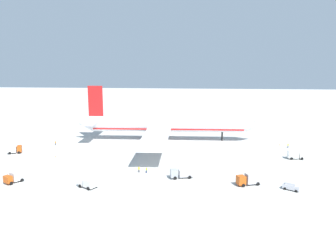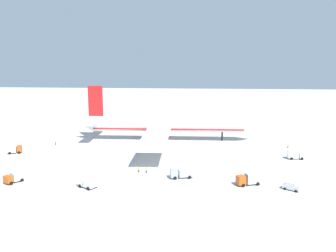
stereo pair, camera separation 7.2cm
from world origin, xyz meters
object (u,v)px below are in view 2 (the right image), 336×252
Objects in this scene: airliner at (164,125)px; service_van at (292,186)px; service_truck_2 at (296,154)px; service_truck_1 at (14,177)px; service_truck_3 at (15,149)px; ground_worker_2 at (55,143)px; traffic_cone_1 at (56,156)px; ground_worker_1 at (146,170)px; ground_worker_3 at (139,169)px; traffic_cone_2 at (279,145)px; service_truck_4 at (181,173)px; ground_worker_0 at (288,146)px; baggage_cart_0 at (254,123)px; traffic_cone_0 at (245,130)px; service_truck_0 at (250,179)px; service_truck_5 at (87,182)px.

airliner is 63.73m from service_van.
service_truck_1 is at bearing -159.84° from service_truck_2.
ground_worker_2 is at bearing 54.44° from service_truck_3.
traffic_cone_1 is (-70.57, 22.66, -0.76)m from service_van.
airliner is 42.51m from ground_worker_1.
traffic_cone_2 is at bearing 37.40° from ground_worker_3.
ground_worker_3 reaches higher than traffic_cone_2.
ground_worker_3 is at bearing -159.61° from service_truck_2.
service_truck_3 is (-49.95, -25.53, -5.03)m from airliner.
service_truck_4 is 3.93× the size of ground_worker_2.
service_van is 2.72× the size of ground_worker_1.
service_truck_3 reaches higher than ground_worker_0.
service_van is (27.51, -6.13, -0.38)m from service_truck_4.
service_truck_1 is 31.67m from service_truck_3.
service_truck_1 is at bearing -151.46° from ground_worker_0.
baggage_cart_0 is 18.02m from traffic_cone_0.
service_truck_3 is 9.35× the size of traffic_cone_1.
service_truck_4 is 1.48× the size of service_van.
ground_worker_0 is 1.05× the size of ground_worker_1.
service_truck_5 is at bearing -172.05° from service_truck_0.
airliner is at bearing 27.07° from service_truck_3.
baggage_cart_0 is at bearing 92.63° from service_truck_2.
service_van is 86.99m from ground_worker_2.
service_truck_4 is (-17.69, 3.53, -0.26)m from service_truck_0.
ground_worker_2 reaches higher than traffic_cone_2.
service_truck_0 is 47.46m from traffic_cone_2.
ground_worker_2 is 0.95× the size of ground_worker_3.
traffic_cone_0 is at bearing 106.92° from traffic_cone_2.
ground_worker_0 reaches higher than baggage_cart_0.
service_truck_1 is at bearing -148.81° from traffic_cone_2.
service_truck_2 is at bearing -87.79° from traffic_cone_2.
service_truck_2 is 0.81× the size of service_truck_4.
service_truck_2 reaches higher than ground_worker_1.
airliner is 51.69m from service_truck_2.
service_truck_5 is 3.07× the size of ground_worker_0.
service_truck_1 is at bearing -160.22° from ground_worker_3.
traffic_cone_2 is at bearing 120.92° from ground_worker_0.
service_truck_0 reaches higher than service_truck_1.
airliner reaches higher than traffic_cone_1.
service_truck_1 is 0.98× the size of service_truck_2.
service_truck_4 is at bearing -18.26° from ground_worker_1.
traffic_cone_0 is at bearing 57.80° from service_truck_5.
traffic_cone_2 is at bearing 67.93° from service_truck_0.
service_truck_0 is 3.93× the size of ground_worker_0.
service_truck_0 reaches higher than service_truck_4.
service_truck_3 is 46.58m from service_truck_5.
baggage_cart_0 is at bearing 95.12° from ground_worker_0.
ground_worker_0 is (37.71, 36.77, -0.54)m from service_truck_4.
ground_worker_0 is at bearing 63.58° from service_truck_0.
baggage_cart_0 is at bearing 68.29° from traffic_cone_0.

